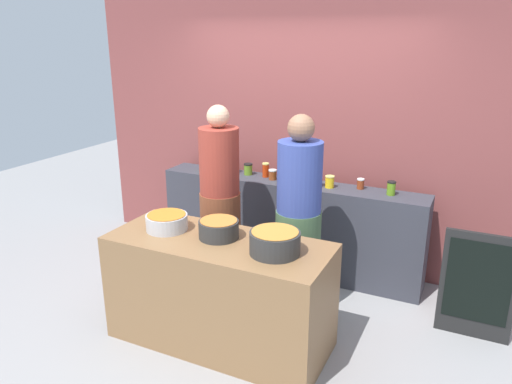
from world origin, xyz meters
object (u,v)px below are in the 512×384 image
object	(u,v)px
preserve_jar_4	(266,170)
cooking_pot_right	(275,242)
cooking_pot_center	(219,229)
preserve_jar_0	(203,164)
preserve_jar_5	(273,175)
preserve_jar_9	(361,184)
preserve_jar_2	(233,166)
preserve_jar_7	(318,180)
preserve_jar_10	(391,188)
cooking_pot_left	(167,222)
chalkboard_sign	(478,286)
cook_with_tongs	(220,211)
preserve_jar_3	(248,169)
preserve_jar_6	(281,175)
preserve_jar_1	(207,166)
cook_in_cap	(298,229)
preserve_jar_8	(330,182)

from	to	relation	value
preserve_jar_4	cooking_pot_right	distance (m)	1.65
cooking_pot_center	preserve_jar_0	bearing A→B (deg)	125.63
preserve_jar_5	preserve_jar_9	world-z (taller)	preserve_jar_5
cooking_pot_right	preserve_jar_0	bearing A→B (deg)	135.74
preserve_jar_2	preserve_jar_0	bearing A→B (deg)	-172.89
preserve_jar_7	cooking_pot_right	xyz separation A→B (m)	(0.17, -1.39, -0.06)
preserve_jar_10	cooking_pot_right	bearing A→B (deg)	-109.92
cooking_pot_left	chalkboard_sign	world-z (taller)	cooking_pot_left
cooking_pot_right	cook_with_tongs	size ratio (longest dim) A/B	0.20
preserve_jar_3	preserve_jar_7	distance (m)	0.78
preserve_jar_7	cooking_pot_center	bearing A→B (deg)	-103.91
preserve_jar_4	preserve_jar_6	xyz separation A→B (m)	(0.21, -0.10, -0.00)
preserve_jar_1	preserve_jar_9	bearing A→B (deg)	4.82
cook_in_cap	preserve_jar_0	bearing A→B (deg)	151.00
preserve_jar_9	cook_with_tongs	bearing A→B (deg)	-145.37
preserve_jar_3	cooking_pot_left	distance (m)	1.44
cooking_pot_right	chalkboard_sign	distance (m)	1.70
preserve_jar_9	chalkboard_sign	distance (m)	1.34
preserve_jar_1	preserve_jar_9	size ratio (longest dim) A/B	1.36
cooking_pot_right	cook_with_tongs	distance (m)	1.14
preserve_jar_1	preserve_jar_5	distance (m)	0.72
cook_in_cap	chalkboard_sign	world-z (taller)	cook_in_cap
preserve_jar_4	cooking_pot_center	bearing A→B (deg)	-79.78
preserve_jar_2	chalkboard_sign	world-z (taller)	preserve_jar_2
preserve_jar_2	cook_in_cap	world-z (taller)	cook_in_cap
cooking_pot_center	cook_in_cap	world-z (taller)	cook_in_cap
cook_with_tongs	preserve_jar_2	bearing A→B (deg)	109.41
cooking_pot_left	cooking_pot_center	xyz separation A→B (m)	(0.45, 0.04, 0.01)
cooking_pot_left	preserve_jar_10	bearing A→B (deg)	43.77
chalkboard_sign	preserve_jar_10	bearing A→B (deg)	148.68
cook_with_tongs	preserve_jar_1	bearing A→B (deg)	129.19
preserve_jar_0	cook_in_cap	xyz separation A→B (m)	(1.39, -0.77, -0.22)
preserve_jar_8	cooking_pot_right	distance (m)	1.40
cooking_pot_right	preserve_jar_5	bearing A→B (deg)	114.44
preserve_jar_0	preserve_jar_8	distance (m)	1.41
preserve_jar_5	cooking_pot_left	xyz separation A→B (m)	(-0.30, -1.38, -0.07)
cook_with_tongs	preserve_jar_5	bearing A→B (deg)	71.91
preserve_jar_8	preserve_jar_1	bearing A→B (deg)	-177.94
preserve_jar_5	cooking_pot_left	distance (m)	1.41
preserve_jar_6	preserve_jar_8	distance (m)	0.48
preserve_jar_1	cooking_pot_left	bearing A→B (deg)	-72.16
preserve_jar_2	preserve_jar_8	bearing A→B (deg)	-3.39
preserve_jar_1	cook_with_tongs	xyz separation A→B (m)	(0.50, -0.62, -0.21)
cooking_pot_left	cook_with_tongs	size ratio (longest dim) A/B	0.19
preserve_jar_1	preserve_jar_10	world-z (taller)	preserve_jar_1
cooking_pot_left	cook_with_tongs	bearing A→B (deg)	83.71
preserve_jar_7	cook_with_tongs	distance (m)	0.98
preserve_jar_6	preserve_jar_7	xyz separation A→B (m)	(0.36, 0.02, -0.01)
cooking_pot_center	chalkboard_sign	distance (m)	2.07
preserve_jar_3	preserve_jar_8	size ratio (longest dim) A/B	1.02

